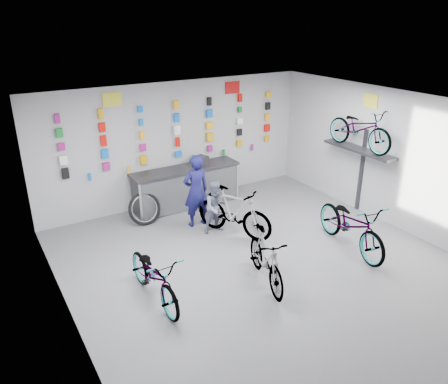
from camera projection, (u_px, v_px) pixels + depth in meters
floor at (273, 273)px, 8.11m from camera, size 8.00×8.00×0.00m
ceiling at (281, 113)px, 6.96m from camera, size 8.00×8.00×0.00m
wall_back at (177, 143)px, 10.69m from camera, size 7.00×0.00×7.00m
wall_left at (69, 252)px, 5.86m from camera, size 0.00×8.00×8.00m
wall_right at (409, 165)px, 9.21m from camera, size 0.00×8.00×8.00m
counter at (186, 188)px, 10.72m from camera, size 2.70×0.66×1.00m
merch_wall at (175, 134)px, 10.50m from camera, size 5.56×0.08×1.56m
wall_bracket at (359, 153)px, 10.09m from camera, size 0.39×1.90×2.00m
sign_left at (112, 99)px, 9.49m from camera, size 0.42×0.02×0.30m
sign_right at (232, 88)px, 10.98m from camera, size 0.42×0.02×0.30m
sign_side at (370, 101)px, 9.71m from camera, size 0.02×0.40×0.30m
bike_left at (154, 276)px, 7.18m from camera, size 0.67×1.80×0.94m
bike_center at (266, 259)px, 7.63m from camera, size 0.89×1.70×0.98m
bike_right at (351, 224)px, 8.74m from camera, size 1.06×2.16×1.09m
bike_service at (234, 212)px, 9.29m from camera, size 1.28×1.83×1.08m
bike_wall at (360, 128)px, 9.83m from camera, size 0.63×1.80×0.95m
clerk at (196, 191)px, 9.63m from camera, size 0.61×0.41×1.65m
customer at (216, 207)px, 9.41m from camera, size 0.62×0.51×1.17m
spare_wheel at (145, 209)px, 9.87m from camera, size 0.77×0.34×0.74m
register at (201, 161)px, 10.69m from camera, size 0.34×0.36×0.22m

